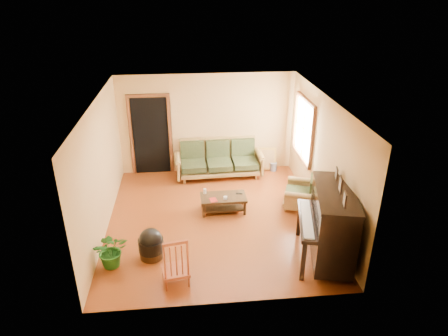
{
  "coord_description": "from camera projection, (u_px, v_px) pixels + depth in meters",
  "views": [
    {
      "loc": [
        -0.54,
        -7.31,
        4.63
      ],
      "look_at": [
        0.22,
        0.2,
        1.1
      ],
      "focal_mm": 32.0,
      "sensor_mm": 36.0,
      "label": 1
    }
  ],
  "objects": [
    {
      "name": "remote",
      "position": [
        239.0,
        194.0,
        8.84
      ],
      "size": [
        0.15,
        0.06,
        0.01
      ],
      "primitive_type": "cube",
      "rotation": [
        0.0,
        0.0,
        -0.11
      ],
      "color": "black",
      "rests_on": "coffee_table"
    },
    {
      "name": "doorway",
      "position": [
        151.0,
        136.0,
        10.27
      ],
      "size": [
        1.08,
        0.16,
        2.05
      ],
      "primitive_type": "cube",
      "color": "black",
      "rests_on": "floor"
    },
    {
      "name": "floor",
      "position": [
        215.0,
        218.0,
        8.6
      ],
      "size": [
        5.0,
        5.0,
        0.0
      ],
      "primitive_type": "plane",
      "color": "#63270D",
      "rests_on": "ground"
    },
    {
      "name": "window",
      "position": [
        304.0,
        129.0,
        9.33
      ],
      "size": [
        0.12,
        1.36,
        1.46
      ],
      "primitive_type": "cube",
      "color": "white",
      "rests_on": "right_wall"
    },
    {
      "name": "piano",
      "position": [
        332.0,
        226.0,
        7.09
      ],
      "size": [
        1.25,
        1.73,
        1.39
      ],
      "primitive_type": "cube",
      "rotation": [
        0.0,
        0.0,
        -0.22
      ],
      "color": "black",
      "rests_on": "floor"
    },
    {
      "name": "red_chair",
      "position": [
        175.0,
        259.0,
        6.6
      ],
      "size": [
        0.51,
        0.55,
        0.94
      ],
      "primitive_type": "cube",
      "rotation": [
        0.0,
        0.0,
        0.18
      ],
      "color": "maroon",
      "rests_on": "floor"
    },
    {
      "name": "footstool",
      "position": [
        151.0,
        247.0,
        7.31
      ],
      "size": [
        0.46,
        0.46,
        0.44
      ],
      "primitive_type": "cylinder",
      "rotation": [
        0.0,
        0.0,
        -0.0
      ],
      "color": "black",
      "rests_on": "floor"
    },
    {
      "name": "glass_jar",
      "position": [
        225.0,
        198.0,
        8.62
      ],
      "size": [
        0.1,
        0.1,
        0.06
      ],
      "primitive_type": "cylinder",
      "rotation": [
        0.0,
        0.0,
        0.2
      ],
      "color": "white",
      "rests_on": "coffee_table"
    },
    {
      "name": "armchair",
      "position": [
        300.0,
        190.0,
        8.9
      ],
      "size": [
        0.99,
        1.01,
        0.81
      ],
      "primitive_type": "cube",
      "rotation": [
        0.0,
        0.0,
        -0.34
      ],
      "color": "olive",
      "rests_on": "floor"
    },
    {
      "name": "sofa",
      "position": [
        219.0,
        159.0,
        10.28
      ],
      "size": [
        2.24,
        0.99,
        0.95
      ],
      "primitive_type": "cube",
      "rotation": [
        0.0,
        0.0,
        0.03
      ],
      "color": "olive",
      "rests_on": "floor"
    },
    {
      "name": "candle",
      "position": [
        205.0,
        191.0,
        8.84
      ],
      "size": [
        0.08,
        0.08,
        0.11
      ],
      "primitive_type": "cylinder",
      "rotation": [
        0.0,
        0.0,
        0.18
      ],
      "color": "white",
      "rests_on": "coffee_table"
    },
    {
      "name": "leaning_frame",
      "position": [
        267.0,
        159.0,
        10.71
      ],
      "size": [
        0.49,
        0.19,
        0.64
      ],
      "primitive_type": "cube",
      "rotation": [
        0.0,
        0.0,
        -0.18
      ],
      "color": "gold",
      "rests_on": "floor"
    },
    {
      "name": "ceramic_crock",
      "position": [
        273.0,
        167.0,
        10.74
      ],
      "size": [
        0.22,
        0.22,
        0.23
      ],
      "primitive_type": "cylinder",
      "rotation": [
        0.0,
        0.0,
        -0.22
      ],
      "color": "#2F468E",
      "rests_on": "floor"
    },
    {
      "name": "coffee_table",
      "position": [
        223.0,
        204.0,
        8.82
      ],
      "size": [
        1.0,
        0.56,
        0.36
      ],
      "primitive_type": "cube",
      "rotation": [
        0.0,
        0.0,
        0.01
      ],
      "color": "black",
      "rests_on": "floor"
    },
    {
      "name": "potted_plant",
      "position": [
        111.0,
        250.0,
        7.04
      ],
      "size": [
        0.69,
        0.63,
        0.67
      ],
      "primitive_type": "imported",
      "rotation": [
        0.0,
        0.0,
        0.2
      ],
      "color": "#1D5819",
      "rests_on": "floor"
    },
    {
      "name": "book",
      "position": [
        210.0,
        201.0,
        8.55
      ],
      "size": [
        0.18,
        0.22,
        0.02
      ],
      "primitive_type": "imported",
      "rotation": [
        0.0,
        0.0,
        0.2
      ],
      "color": "maroon",
      "rests_on": "coffee_table"
    }
  ]
}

